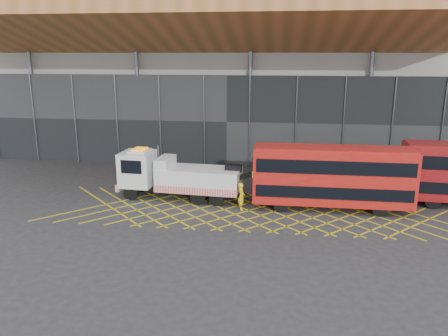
# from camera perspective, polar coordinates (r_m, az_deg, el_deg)

# --- Properties ---
(ground_plane) EXTENTS (120.00, 120.00, 0.00)m
(ground_plane) POSITION_cam_1_polar(r_m,az_deg,el_deg) (29.07, -6.28, -5.14)
(ground_plane) COLOR #252527
(road_markings) EXTENTS (27.96, 7.16, 0.01)m
(road_markings) POSITION_cam_1_polar(r_m,az_deg,el_deg) (28.34, 4.86, -5.63)
(road_markings) COLOR gold
(road_markings) RESTS_ON ground_plane
(construction_building) EXTENTS (55.00, 23.97, 18.00)m
(construction_building) POSITION_cam_1_polar(r_m,az_deg,el_deg) (45.19, 1.37, 13.65)
(construction_building) COLOR gray
(construction_building) RESTS_ON ground_plane
(recovery_truck) EXTENTS (10.10, 3.11, 3.50)m
(recovery_truck) POSITION_cam_1_polar(r_m,az_deg,el_deg) (30.44, -6.36, -1.02)
(recovery_truck) COLOR black
(recovery_truck) RESTS_ON ground_plane
(bus_towed) EXTENTS (10.13, 2.48, 4.10)m
(bus_towed) POSITION_cam_1_polar(r_m,az_deg,el_deg) (28.82, 13.93, -0.92)
(bus_towed) COLOR #AD140F
(bus_towed) RESTS_ON ground_plane
(worker) EXTENTS (0.54, 0.72, 1.78)m
(worker) POSITION_cam_1_polar(r_m,az_deg,el_deg) (28.27, 2.29, -3.73)
(worker) COLOR yellow
(worker) RESTS_ON ground_plane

